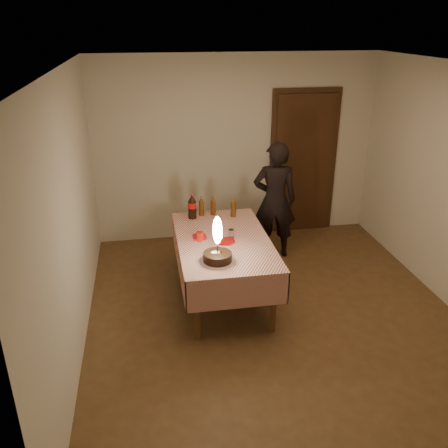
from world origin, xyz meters
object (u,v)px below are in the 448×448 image
(photographer, at_px, (275,200))
(red_plate, at_px, (225,241))
(dining_table, at_px, (223,247))
(amber_bottle_right, at_px, (233,207))
(cola_bottle, at_px, (192,206))
(clear_cup, at_px, (231,233))
(red_cup, at_px, (200,236))
(amber_bottle_left, at_px, (201,206))
(birthday_cake, at_px, (218,251))
(amber_bottle_mid, at_px, (213,205))

(photographer, bearing_deg, red_plate, -128.99)
(dining_table, distance_m, photographer, 1.30)
(amber_bottle_right, bearing_deg, cola_bottle, 176.47)
(dining_table, xyz_separation_m, photographer, (0.85, 0.97, 0.15))
(cola_bottle, relative_size, photographer, 0.20)
(photographer, bearing_deg, amber_bottle_right, -151.17)
(dining_table, distance_m, clear_cup, 0.18)
(red_cup, xyz_separation_m, amber_bottle_left, (0.11, 0.73, 0.07))
(red_cup, height_order, clear_cup, red_cup)
(red_cup, xyz_separation_m, amber_bottle_right, (0.49, 0.62, 0.07))
(clear_cup, height_order, photographer, photographer)
(birthday_cake, relative_size, red_cup, 4.88)
(birthday_cake, height_order, amber_bottle_mid, birthday_cake)
(dining_table, distance_m, amber_bottle_left, 0.79)
(red_plate, bearing_deg, dining_table, 98.23)
(red_plate, distance_m, photographer, 1.34)
(amber_bottle_left, relative_size, amber_bottle_right, 1.00)
(dining_table, distance_m, birthday_cake, 0.57)
(dining_table, bearing_deg, clear_cup, 21.49)
(dining_table, height_order, amber_bottle_right, amber_bottle_right)
(photographer, bearing_deg, dining_table, -131.40)
(birthday_cake, relative_size, photographer, 0.31)
(dining_table, bearing_deg, photographer, 48.60)
(red_cup, relative_size, amber_bottle_mid, 0.39)
(red_cup, relative_size, clear_cup, 1.11)
(clear_cup, height_order, cola_bottle, cola_bottle)
(red_plate, height_order, red_cup, red_cup)
(red_plate, bearing_deg, amber_bottle_left, 101.07)
(birthday_cake, distance_m, cola_bottle, 1.17)
(cola_bottle, bearing_deg, clear_cup, -59.34)
(dining_table, relative_size, cola_bottle, 5.42)
(amber_bottle_mid, bearing_deg, photographer, 15.18)
(dining_table, relative_size, amber_bottle_left, 6.75)
(amber_bottle_right, bearing_deg, amber_bottle_left, 163.56)
(red_plate, relative_size, amber_bottle_right, 0.86)
(clear_cup, height_order, amber_bottle_right, amber_bottle_right)
(red_plate, relative_size, cola_bottle, 0.69)
(amber_bottle_right, relative_size, amber_bottle_mid, 1.00)
(amber_bottle_right, height_order, photographer, photographer)
(dining_table, height_order, amber_bottle_left, amber_bottle_left)
(birthday_cake, distance_m, photographer, 1.79)
(red_cup, relative_size, amber_bottle_right, 0.39)
(dining_table, relative_size, amber_bottle_mid, 6.75)
(red_cup, distance_m, amber_bottle_left, 0.75)
(amber_bottle_left, xyz_separation_m, photographer, (1.00, 0.23, -0.07))
(red_cup, height_order, amber_bottle_left, amber_bottle_left)
(clear_cup, bearing_deg, cola_bottle, 120.66)
(cola_bottle, bearing_deg, amber_bottle_left, 33.38)
(amber_bottle_left, bearing_deg, dining_table, -78.65)
(dining_table, bearing_deg, red_cup, 178.63)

